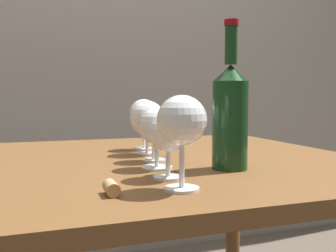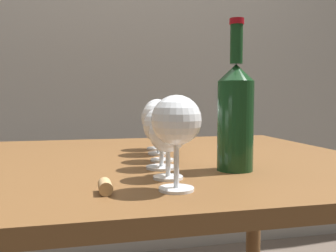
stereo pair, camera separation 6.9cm
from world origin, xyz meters
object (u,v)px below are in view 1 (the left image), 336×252
wine_glass_rose (168,135)px  wine_glass_port (154,123)px  wine_glass_white (182,122)px  wine_glass_merlot (144,114)px  wine_glass_amber (147,119)px  wine_glass_pinot (157,127)px  wine_bottle (230,114)px  cork (111,188)px

wine_glass_rose → wine_glass_port: wine_glass_port is taller
wine_glass_rose → wine_glass_port: 0.20m
wine_glass_white → wine_glass_port: wine_glass_white is taller
wine_glass_port → wine_glass_merlot: 0.20m
wine_glass_white → wine_glass_amber: size_ratio=1.09×
wine_glass_rose → wine_glass_amber: (0.04, 0.30, 0.01)m
wine_glass_pinot → wine_glass_port: (0.02, 0.09, 0.00)m
wine_glass_amber → wine_bottle: 0.28m
wine_glass_white → wine_glass_pinot: bearing=85.1°
wine_glass_rose → cork: wine_glass_rose is taller
wine_glass_merlot → cork: (-0.18, -0.48, -0.09)m
wine_bottle → cork: size_ratio=7.43×
wine_glass_amber → wine_glass_merlot: wine_glass_merlot is taller
cork → wine_glass_white: bearing=-3.6°
wine_glass_white → wine_glass_rose: size_ratio=1.28×
wine_glass_pinot → wine_glass_amber: (0.03, 0.20, 0.01)m
wine_glass_white → cork: (-0.11, 0.01, -0.10)m
wine_glass_pinot → wine_bottle: bearing=-20.6°
wine_glass_rose → wine_glass_pinot: bearing=84.7°
wine_glass_rose → wine_glass_port: size_ratio=0.91×
wine_glass_rose → wine_glass_pinot: size_ratio=0.92×
wine_glass_pinot → wine_glass_merlot: bearing=80.1°
wine_glass_rose → cork: size_ratio=2.91×
wine_glass_port → wine_bottle: 0.19m
wine_glass_rose → wine_glass_port: bearing=80.9°
wine_glass_white → cork: wine_glass_white is taller
wine_glass_rose → wine_glass_merlot: bearing=81.3°
wine_glass_port → wine_glass_rose: bearing=-99.1°
wine_glass_rose → wine_glass_merlot: (0.06, 0.39, 0.02)m
wine_glass_white → wine_glass_rose: bearing=85.5°
wine_glass_amber → wine_bottle: size_ratio=0.46×
wine_glass_merlot → cork: wine_glass_merlot is taller
wine_glass_merlot → wine_bottle: size_ratio=0.47×
wine_glass_white → wine_glass_pinot: wine_glass_white is taller
wine_glass_pinot → wine_bottle: size_ratio=0.42×
wine_glass_white → wine_glass_rose: wine_glass_white is taller
wine_glass_white → wine_glass_pinot: size_ratio=1.18×
wine_glass_port → wine_glass_merlot: bearing=81.7°
wine_glass_white → wine_glass_merlot: wine_glass_white is taller
wine_glass_port → wine_glass_amber: (0.01, 0.11, 0.00)m
wine_glass_rose → wine_glass_merlot: size_ratio=0.83×
wine_glass_pinot → cork: size_ratio=3.15×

